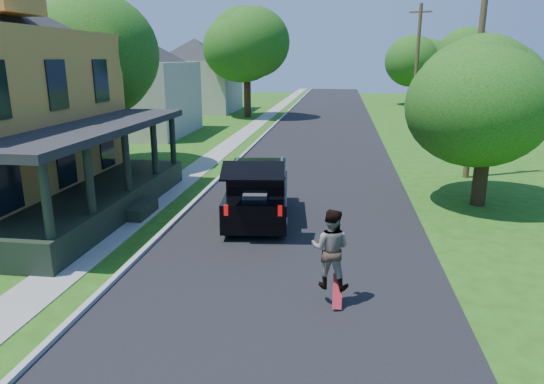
# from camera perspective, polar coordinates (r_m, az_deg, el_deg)

# --- Properties ---
(ground) EXTENTS (140.00, 140.00, 0.00)m
(ground) POSITION_cam_1_polar(r_m,az_deg,el_deg) (10.53, 0.17, -14.32)
(ground) COLOR #254E0F
(ground) RESTS_ON ground
(street) EXTENTS (8.00, 120.00, 0.02)m
(street) POSITION_cam_1_polar(r_m,az_deg,el_deg) (29.55, 5.50, 5.15)
(street) COLOR black
(street) RESTS_ON ground
(curb) EXTENTS (0.15, 120.00, 0.12)m
(curb) POSITION_cam_1_polar(r_m,az_deg,el_deg) (30.00, -2.28, 5.37)
(curb) COLOR #9D9D98
(curb) RESTS_ON ground
(sidewalk) EXTENTS (1.30, 120.00, 0.03)m
(sidewalk) POSITION_cam_1_polar(r_m,az_deg,el_deg) (30.31, -5.18, 5.42)
(sidewalk) COLOR gray
(sidewalk) RESTS_ON ground
(front_walk) EXTENTS (6.50, 1.20, 0.03)m
(front_walk) POSITION_cam_1_polar(r_m,az_deg,el_deg) (19.22, -26.39, -2.01)
(front_walk) COLOR gray
(front_walk) RESTS_ON ground
(neighbor_house_mid) EXTENTS (12.78, 12.78, 8.30)m
(neighbor_house_mid) POSITION_cam_1_polar(r_m,az_deg,el_deg) (36.22, -16.46, 13.16)
(neighbor_house_mid) COLOR #A1998E
(neighbor_house_mid) RESTS_ON ground
(neighbor_house_far) EXTENTS (12.78, 12.78, 8.30)m
(neighbor_house_far) POSITION_cam_1_polar(r_m,az_deg,el_deg) (51.24, -8.98, 14.07)
(neighbor_house_far) COLOR #A1998E
(neighbor_house_far) RESTS_ON ground
(black_suv) EXTENTS (2.44, 5.24, 2.36)m
(black_suv) POSITION_cam_1_polar(r_m,az_deg,el_deg) (16.19, -1.68, -0.07)
(black_suv) COLOR black
(black_suv) RESTS_ON ground
(skateboarder) EXTENTS (0.96, 0.80, 1.77)m
(skateboarder) POSITION_cam_1_polar(r_m,az_deg,el_deg) (10.58, 6.90, -6.63)
(skateboarder) COLOR black
(skateboarder) RESTS_ON ground
(skateboard) EXTENTS (0.21, 0.46, 0.69)m
(skateboard) POSITION_cam_1_polar(r_m,az_deg,el_deg) (10.74, 7.70, -11.60)
(skateboard) COLOR #A90E16
(skateboard) RESTS_ON ground
(tree_left_mid) EXTENTS (5.88, 5.87, 8.20)m
(tree_left_mid) POSITION_cam_1_polar(r_m,az_deg,el_deg) (25.44, -20.23, 14.49)
(tree_left_mid) COLOR black
(tree_left_mid) RESTS_ON ground
(tree_left_far) EXTENTS (7.86, 7.89, 10.89)m
(tree_left_far) POSITION_cam_1_polar(r_m,az_deg,el_deg) (45.26, -3.04, 17.62)
(tree_left_far) COLOR black
(tree_left_far) RESTS_ON ground
(tree_right_near) EXTENTS (5.94, 5.64, 6.94)m
(tree_right_near) POSITION_cam_1_polar(r_m,az_deg,el_deg) (18.83, 24.25, 11.54)
(tree_right_near) COLOR black
(tree_right_near) RESTS_ON ground
(tree_right_mid) EXTENTS (5.00, 4.80, 7.84)m
(tree_right_mid) POSITION_cam_1_polar(r_m,az_deg,el_deg) (38.04, 21.44, 14.48)
(tree_right_mid) COLOR black
(tree_right_mid) RESTS_ON ground
(tree_right_far) EXTENTS (6.87, 7.02, 8.95)m
(tree_right_far) POSITION_cam_1_polar(r_m,az_deg,el_deg) (60.18, 16.90, 15.32)
(tree_right_far) COLOR black
(tree_right_far) RESTS_ON ground
(utility_pole_near) EXTENTS (1.67, 0.40, 9.70)m
(utility_pole_near) POSITION_cam_1_polar(r_m,az_deg,el_deg) (23.22, 23.05, 13.67)
(utility_pole_near) COLOR #483A21
(utility_pole_near) RESTS_ON ground
(utility_pole_far) EXTENTS (1.64, 0.61, 9.29)m
(utility_pole_far) POSITION_cam_1_polar(r_m,az_deg,el_deg) (40.76, 16.66, 14.18)
(utility_pole_far) COLOR #483A21
(utility_pole_far) RESTS_ON ground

